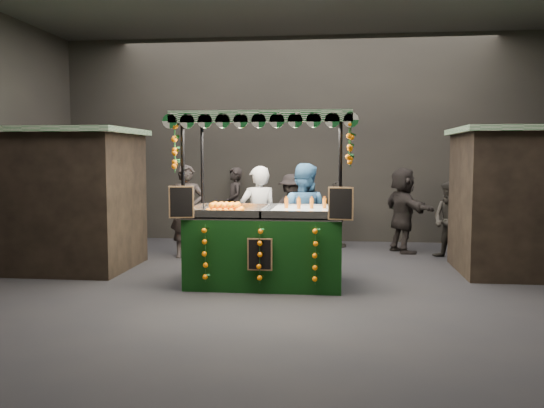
# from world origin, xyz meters

# --- Properties ---
(ground) EXTENTS (12.00, 12.00, 0.00)m
(ground) POSITION_xyz_m (0.00, 0.00, 0.00)
(ground) COLOR black
(ground) RESTS_ON ground
(market_hall) EXTENTS (12.10, 10.10, 5.05)m
(market_hall) POSITION_xyz_m (0.00, 0.00, 3.38)
(market_hall) COLOR black
(market_hall) RESTS_ON ground
(neighbour_stall_left) EXTENTS (3.00, 2.20, 2.60)m
(neighbour_stall_left) POSITION_xyz_m (-4.40, 1.00, 1.31)
(neighbour_stall_left) COLOR black
(neighbour_stall_left) RESTS_ON ground
(neighbour_stall_right) EXTENTS (3.00, 2.20, 2.60)m
(neighbour_stall_right) POSITION_xyz_m (4.40, 1.50, 1.31)
(neighbour_stall_right) COLOR black
(neighbour_stall_right) RESTS_ON ground
(juice_stall) EXTENTS (2.86, 1.68, 2.77)m
(juice_stall) POSITION_xyz_m (-0.33, 0.02, 0.86)
(juice_stall) COLOR black
(juice_stall) RESTS_ON ground
(vendor_grey) EXTENTS (0.83, 0.71, 1.91)m
(vendor_grey) POSITION_xyz_m (-0.62, 1.17, 0.96)
(vendor_grey) COLOR gray
(vendor_grey) RESTS_ON ground
(vendor_blue) EXTENTS (1.12, 0.97, 1.97)m
(vendor_blue) POSITION_xyz_m (0.21, 1.07, 0.98)
(vendor_blue) COLOR navy
(vendor_blue) RESTS_ON ground
(shopper_0) EXTENTS (0.79, 0.62, 1.91)m
(shopper_0) POSITION_xyz_m (-2.27, 2.38, 0.96)
(shopper_0) COLOR #2E2725
(shopper_0) RESTS_ON ground
(shopper_1) EXTENTS (0.97, 0.96, 1.58)m
(shopper_1) POSITION_xyz_m (3.09, 2.75, 0.79)
(shopper_1) COLOR black
(shopper_1) RESTS_ON ground
(shopper_2) EXTENTS (0.92, 0.87, 1.53)m
(shopper_2) POSITION_xyz_m (0.81, 4.04, 0.76)
(shopper_2) COLOR #2D2925
(shopper_2) RESTS_ON ground
(shopper_3) EXTENTS (1.25, 1.13, 1.69)m
(shopper_3) POSITION_xyz_m (-0.21, 3.79, 0.84)
(shopper_3) COLOR black
(shopper_3) RESTS_ON ground
(shopper_4) EXTENTS (0.84, 0.59, 1.62)m
(shopper_4) POSITION_xyz_m (-4.50, 2.65, 0.81)
(shopper_4) COLOR black
(shopper_4) RESTS_ON ground
(shopper_5) EXTENTS (1.18, 1.80, 1.85)m
(shopper_5) POSITION_xyz_m (2.23, 3.50, 0.93)
(shopper_5) COLOR black
(shopper_5) RESTS_ON ground
(shopper_6) EXTENTS (0.67, 0.78, 1.82)m
(shopper_6) POSITION_xyz_m (-1.68, 4.60, 0.91)
(shopper_6) COLOR black
(shopper_6) RESTS_ON ground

